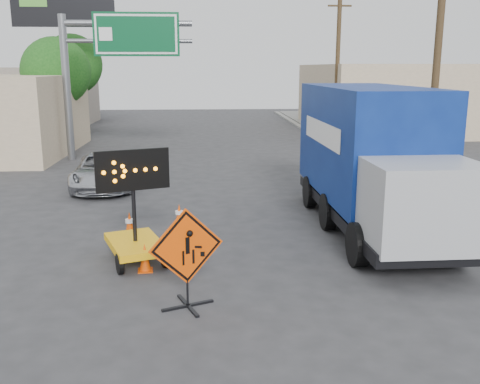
{
  "coord_description": "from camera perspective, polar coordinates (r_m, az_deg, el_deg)",
  "views": [
    {
      "loc": [
        0.02,
        -8.34,
        4.38
      ],
      "look_at": [
        0.84,
        3.98,
        1.5
      ],
      "focal_mm": 40.0,
      "sensor_mm": 36.0,
      "label": 1
    }
  ],
  "objects": [
    {
      "name": "building_right_far",
      "position": [
        40.53,
        15.12,
        9.74
      ],
      "size": [
        10.0,
        14.0,
        4.6
      ],
      "primitive_type": "cube",
      "color": "#CAB392",
      "rests_on": "ground"
    },
    {
      "name": "box_truck",
      "position": [
        14.97,
        13.89,
        2.66
      ],
      "size": [
        2.69,
        8.19,
        3.88
      ],
      "rotation": [
        0.0,
        0.0,
        0.01
      ],
      "color": "black",
      "rests_on": "ground"
    },
    {
      "name": "billboard",
      "position": [
        35.34,
        -18.33,
        17.32
      ],
      "size": [
        6.1,
        0.54,
        9.85
      ],
      "color": "slate",
      "rests_on": "ground"
    },
    {
      "name": "tree_left_far",
      "position": [
        39.39,
        -17.48,
        12.85
      ],
      "size": [
        4.1,
        4.1,
        6.66
      ],
      "color": "#422F1C",
      "rests_on": "ground"
    },
    {
      "name": "utility_pole_near",
      "position": [
        20.0,
        20.29,
        13.21
      ],
      "size": [
        1.8,
        0.26,
        9.0
      ],
      "color": "#422F1C",
      "rests_on": "ground"
    },
    {
      "name": "sidewalk_right",
      "position": [
        25.56,
        18.07,
        2.78
      ],
      "size": [
        4.0,
        60.0,
        0.15
      ],
      "primitive_type": "cube",
      "color": "gray",
      "rests_on": "ground"
    },
    {
      "name": "arrow_board",
      "position": [
        12.53,
        -11.12,
        -4.7
      ],
      "size": [
        1.68,
        2.11,
        2.62
      ],
      "rotation": [
        0.0,
        0.0,
        0.36
      ],
      "color": "#F3AE0D",
      "rests_on": "ground"
    },
    {
      "name": "cone_c",
      "position": [
        15.06,
        -6.49,
        -2.52
      ],
      "size": [
        0.36,
        0.36,
        0.68
      ],
      "rotation": [
        0.0,
        0.0,
        -0.05
      ],
      "color": "#EB4604",
      "rests_on": "ground"
    },
    {
      "name": "storefront_left_far",
      "position": [
        44.98,
        -23.62,
        9.27
      ],
      "size": [
        12.0,
        10.0,
        4.4
      ],
      "primitive_type": "cube",
      "color": "gray",
      "rests_on": "ground"
    },
    {
      "name": "construction_sign",
      "position": [
        9.92,
        -5.71,
        -6.81
      ],
      "size": [
        1.35,
        0.97,
        1.91
      ],
      "rotation": [
        0.0,
        0.0,
        0.39
      ],
      "color": "black",
      "rests_on": "ground"
    },
    {
      "name": "highway_gantry",
      "position": [
        26.68,
        -13.83,
        14.24
      ],
      "size": [
        6.18,
        0.38,
        6.9
      ],
      "color": "slate",
      "rests_on": "ground"
    },
    {
      "name": "curb_right",
      "position": [
        24.8,
        13.12,
        2.75
      ],
      "size": [
        0.4,
        60.0,
        0.12
      ],
      "primitive_type": "cube",
      "color": "gray",
      "rests_on": "ground"
    },
    {
      "name": "cone_a",
      "position": [
        12.0,
        -10.11,
        -6.88
      ],
      "size": [
        0.35,
        0.35,
        0.63
      ],
      "rotation": [
        0.0,
        0.0,
        0.1
      ],
      "color": "#EB4604",
      "rests_on": "ground"
    },
    {
      "name": "tree_left_near",
      "position": [
        31.38,
        -19.03,
        12.03
      ],
      "size": [
        3.71,
        3.71,
        6.03
      ],
      "color": "#422F1C",
      "rests_on": "ground"
    },
    {
      "name": "utility_pole_far",
      "position": [
        33.31,
        10.36,
        13.44
      ],
      "size": [
        1.8,
        0.26,
        9.0
      ],
      "color": "#422F1C",
      "rests_on": "ground"
    },
    {
      "name": "pickup_truck",
      "position": [
        20.53,
        -14.24,
        2.25
      ],
      "size": [
        2.5,
        4.82,
        1.3
      ],
      "primitive_type": "imported",
      "rotation": [
        0.0,
        0.0,
        0.08
      ],
      "color": "#B5B7BD",
      "rests_on": "ground"
    },
    {
      "name": "ground",
      "position": [
        9.42,
        -3.59,
        -14.6
      ],
      "size": [
        100.0,
        100.0,
        0.0
      ],
      "primitive_type": "plane",
      "color": "#2D2D30",
      "rests_on": "ground"
    },
    {
      "name": "cone_b",
      "position": [
        14.45,
        -11.69,
        -3.38
      ],
      "size": [
        0.44,
        0.44,
        0.68
      ],
      "rotation": [
        0.0,
        0.0,
        0.35
      ],
      "color": "#EB4604",
      "rests_on": "ground"
    }
  ]
}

